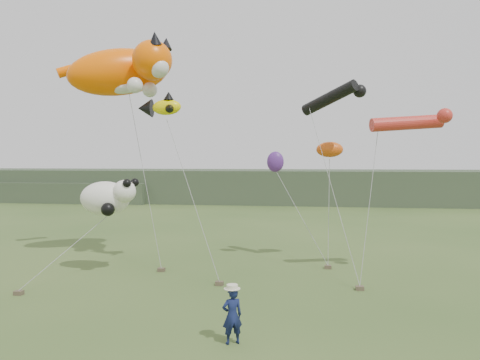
% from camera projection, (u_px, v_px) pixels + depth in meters
% --- Properties ---
extents(ground, '(120.00, 120.00, 0.00)m').
position_uv_depth(ground, '(257.00, 331.00, 14.70)').
color(ground, '#385123').
rests_on(ground, ground).
extents(headland, '(90.00, 13.00, 4.00)m').
position_uv_depth(headland, '(269.00, 186.00, 59.25)').
color(headland, '#2D3D28').
rests_on(headland, ground).
extents(festival_attendant, '(0.72, 0.63, 1.66)m').
position_uv_depth(festival_attendant, '(232.00, 316.00, 13.63)').
color(festival_attendant, '#121A44').
rests_on(festival_attendant, ground).
extents(sandbag_anchors, '(13.84, 6.50, 0.17)m').
position_uv_depth(sandbag_anchors, '(221.00, 279.00, 20.64)').
color(sandbag_anchors, brown).
rests_on(sandbag_anchors, ground).
extents(cat_kite, '(7.03, 4.86, 3.23)m').
position_uv_depth(cat_kite, '(126.00, 70.00, 24.09)').
color(cat_kite, '#FF6000').
rests_on(cat_kite, ground).
extents(fish_kite, '(2.30, 1.55, 1.19)m').
position_uv_depth(fish_kite, '(159.00, 107.00, 22.62)').
color(fish_kite, yellow).
rests_on(fish_kite, ground).
extents(tube_kites, '(6.54, 3.87, 2.56)m').
position_uv_depth(tube_kites, '(375.00, 109.00, 21.79)').
color(tube_kites, black).
rests_on(tube_kites, ground).
extents(panda_kite, '(2.80, 1.81, 1.74)m').
position_uv_depth(panda_kite, '(108.00, 198.00, 21.90)').
color(panda_kite, white).
rests_on(panda_kite, ground).
extents(misc_kites, '(3.96, 0.80, 1.59)m').
position_uv_depth(misc_kites, '(308.00, 154.00, 24.43)').
color(misc_kites, '#D14E10').
rests_on(misc_kites, ground).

